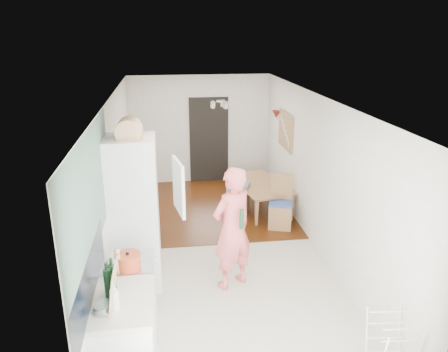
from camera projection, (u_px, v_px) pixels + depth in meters
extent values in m
cube|color=beige|center=(219.00, 251.00, 7.19)|extent=(3.20, 7.00, 0.01)
cube|color=#4F2108|center=(208.00, 207.00, 8.93)|extent=(3.20, 3.30, 0.01)
cube|color=slate|center=(91.00, 194.00, 4.52)|extent=(0.02, 3.00, 1.30)
cube|color=black|center=(90.00, 282.00, 4.23)|extent=(0.02, 1.90, 0.50)
cube|color=black|center=(209.00, 140.00, 10.16)|extent=(0.90, 0.04, 2.00)
cube|color=white|center=(125.00, 340.00, 4.49)|extent=(0.60, 0.90, 0.86)
cube|color=beige|center=(122.00, 302.00, 4.35)|extent=(0.62, 0.92, 0.06)
cube|color=white|center=(130.00, 297.00, 5.19)|extent=(0.60, 0.60, 0.88)
cube|color=#B0B0B2|center=(127.00, 263.00, 5.05)|extent=(0.60, 0.60, 0.04)
cube|color=white|center=(134.00, 214.00, 5.95)|extent=(0.66, 0.66, 2.15)
cube|color=white|center=(179.00, 187.00, 5.60)|extent=(0.14, 0.56, 0.70)
cube|color=white|center=(155.00, 180.00, 5.84)|extent=(0.02, 0.52, 0.66)
cube|color=tan|center=(286.00, 130.00, 8.68)|extent=(0.03, 0.90, 0.70)
cube|color=#9F6A47|center=(285.00, 130.00, 8.68)|extent=(0.00, 0.94, 0.74)
cone|color=maroon|center=(276.00, 114.00, 9.22)|extent=(0.18, 0.18, 0.16)
imported|color=#EB6262|center=(232.00, 218.00, 5.92)|extent=(0.91, 0.82, 2.08)
imported|color=#9F6A47|center=(260.00, 198.00, 8.78)|extent=(1.01, 1.47, 0.47)
cube|color=gray|center=(238.00, 187.00, 8.48)|extent=(0.51, 0.51, 0.18)
cylinder|color=#C7421F|center=(128.00, 261.00, 4.88)|extent=(0.31, 0.31, 0.17)
cylinder|color=#B0B0B2|center=(103.00, 309.00, 4.13)|extent=(0.21, 0.21, 0.09)
cylinder|color=#1C4223|center=(242.00, 219.00, 5.74)|extent=(0.06, 0.06, 0.27)
cylinder|color=#1C4223|center=(108.00, 283.00, 4.34)|extent=(0.09, 0.09, 0.31)
cylinder|color=#1C4223|center=(113.00, 279.00, 4.41)|extent=(0.07, 0.07, 0.31)
cylinder|color=silver|center=(115.00, 300.00, 4.15)|extent=(0.10, 0.10, 0.21)
cylinder|color=tan|center=(118.00, 263.00, 4.79)|extent=(0.06, 0.06, 0.22)
cylinder|color=tan|center=(110.00, 272.00, 4.64)|extent=(0.07, 0.07, 0.20)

